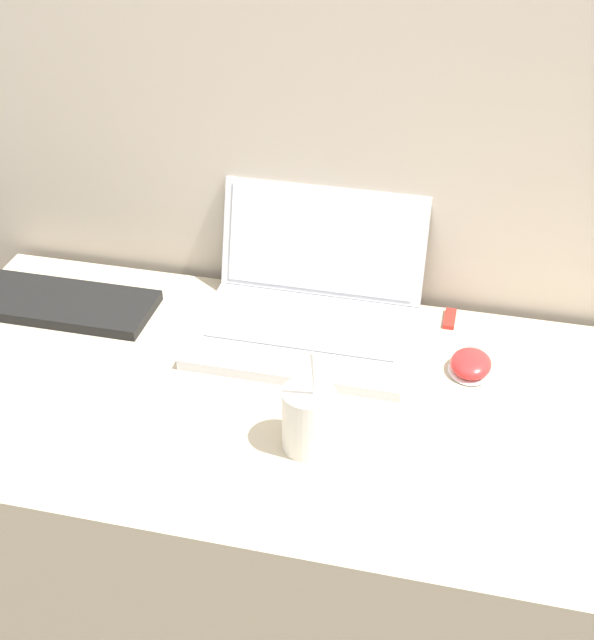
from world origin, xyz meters
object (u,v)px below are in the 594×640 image
(drink_cup, at_px, (308,418))
(laptop, at_px, (310,306))
(computer_mouse, at_px, (471,365))
(external_keyboard, at_px, (40,300))
(usb_stick, at_px, (450,319))

(drink_cup, bearing_deg, laptop, 102.31)
(drink_cup, distance_m, computer_mouse, 0.33)
(computer_mouse, height_order, external_keyboard, computer_mouse)
(computer_mouse, relative_size, usb_stick, 1.43)
(external_keyboard, bearing_deg, drink_cup, -24.56)
(drink_cup, bearing_deg, external_keyboard, 155.44)
(laptop, relative_size, external_keyboard, 0.87)
(laptop, height_order, external_keyboard, laptop)
(laptop, distance_m, external_keyboard, 0.51)
(laptop, relative_size, usb_stick, 6.26)
(laptop, bearing_deg, external_keyboard, -174.60)
(laptop, height_order, usb_stick, laptop)
(external_keyboard, height_order, usb_stick, external_keyboard)
(laptop, relative_size, drink_cup, 2.04)
(drink_cup, relative_size, external_keyboard, 0.43)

